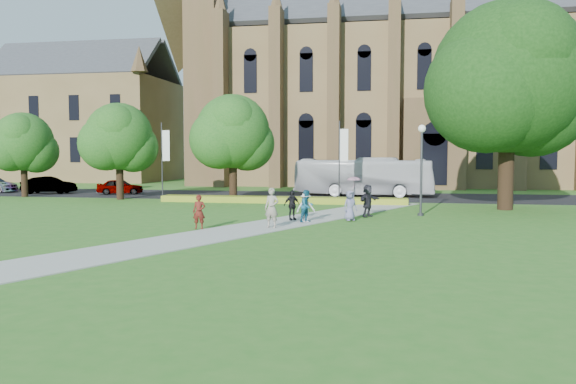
% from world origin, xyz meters
% --- Properties ---
extents(ground, '(160.00, 160.00, 0.00)m').
position_xyz_m(ground, '(0.00, 0.00, 0.00)').
color(ground, '#2E6D20').
rests_on(ground, ground).
extents(road, '(160.00, 10.00, 0.02)m').
position_xyz_m(road, '(0.00, 20.00, 0.01)').
color(road, black).
rests_on(road, ground).
extents(footpath, '(15.58, 28.54, 0.04)m').
position_xyz_m(footpath, '(0.00, 1.00, 0.02)').
color(footpath, '#B2B2A8').
rests_on(footpath, ground).
extents(flower_hedge, '(18.00, 1.40, 0.45)m').
position_xyz_m(flower_hedge, '(-2.00, 13.20, 0.23)').
color(flower_hedge, '#ADAB22').
rests_on(flower_hedge, ground).
extents(cathedral, '(52.60, 18.25, 28.00)m').
position_xyz_m(cathedral, '(10.00, 39.73, 12.98)').
color(cathedral, olive).
rests_on(cathedral, ground).
extents(building_west, '(22.00, 14.00, 18.30)m').
position_xyz_m(building_west, '(-34.00, 42.00, 9.21)').
color(building_west, olive).
rests_on(building_west, ground).
extents(streetlamp, '(0.44, 0.44, 5.24)m').
position_xyz_m(streetlamp, '(7.50, 6.50, 3.30)').
color(streetlamp, '#38383D').
rests_on(streetlamp, ground).
extents(large_tree, '(9.60, 9.60, 13.20)m').
position_xyz_m(large_tree, '(13.00, 11.00, 8.37)').
color(large_tree, '#332114').
rests_on(large_tree, ground).
extents(street_tree_0, '(5.20, 5.20, 7.50)m').
position_xyz_m(street_tree_0, '(-15.00, 14.00, 4.87)').
color(street_tree_0, '#332114').
rests_on(street_tree_0, ground).
extents(street_tree_1, '(5.60, 5.60, 8.05)m').
position_xyz_m(street_tree_1, '(-6.00, 14.50, 5.22)').
color(street_tree_1, '#332114').
rests_on(street_tree_1, ground).
extents(street_tree_2, '(4.80, 4.80, 6.95)m').
position_xyz_m(street_tree_2, '(-24.00, 15.00, 4.53)').
color(street_tree_2, '#332114').
rests_on(street_tree_2, ground).
extents(banner_pole_0, '(0.70, 0.10, 6.00)m').
position_xyz_m(banner_pole_0, '(2.11, 15.20, 3.39)').
color(banner_pole_0, '#38383D').
rests_on(banner_pole_0, ground).
extents(banner_pole_1, '(0.70, 0.10, 6.00)m').
position_xyz_m(banner_pole_1, '(-11.89, 15.20, 3.39)').
color(banner_pole_1, '#38383D').
rests_on(banner_pole_1, ground).
extents(tour_coach, '(11.77, 3.74, 3.22)m').
position_xyz_m(tour_coach, '(3.59, 20.67, 1.63)').
color(tour_coach, white).
rests_on(tour_coach, road).
extents(car_0, '(4.19, 2.66, 1.33)m').
position_xyz_m(car_0, '(-17.50, 18.94, 0.68)').
color(car_0, gray).
rests_on(car_0, road).
extents(car_1, '(4.73, 2.29, 1.49)m').
position_xyz_m(car_1, '(-24.11, 18.53, 0.77)').
color(car_1, gray).
rests_on(car_1, road).
extents(pedestrian_0, '(0.64, 0.47, 1.63)m').
position_xyz_m(pedestrian_0, '(-3.12, -1.47, 0.85)').
color(pedestrian_0, '#5B1D14').
rests_on(pedestrian_0, footpath).
extents(pedestrian_1, '(1.00, 1.03, 1.68)m').
position_xyz_m(pedestrian_1, '(1.50, 2.08, 0.88)').
color(pedestrian_1, navy).
rests_on(pedestrian_1, footpath).
extents(pedestrian_2, '(1.14, 0.92, 1.54)m').
position_xyz_m(pedestrian_2, '(1.43, 2.17, 0.81)').
color(pedestrian_2, silver).
rests_on(pedestrian_2, footpath).
extents(pedestrian_3, '(0.99, 0.88, 1.60)m').
position_xyz_m(pedestrian_3, '(0.58, 2.82, 0.84)').
color(pedestrian_3, black).
rests_on(pedestrian_3, footpath).
extents(pedestrian_4, '(0.93, 0.87, 1.59)m').
position_xyz_m(pedestrian_4, '(3.66, 3.17, 0.84)').
color(pedestrian_4, slate).
rests_on(pedestrian_4, footpath).
extents(pedestrian_5, '(1.38, 1.70, 1.82)m').
position_xyz_m(pedestrian_5, '(4.51, 5.14, 0.95)').
color(pedestrian_5, '#25232A').
rests_on(pedestrian_5, footpath).
extents(pedestrian_6, '(0.76, 0.56, 1.92)m').
position_xyz_m(pedestrian_6, '(0.16, -0.42, 1.00)').
color(pedestrian_6, gray).
rests_on(pedestrian_6, footpath).
extents(parasol, '(0.87, 0.87, 0.64)m').
position_xyz_m(parasol, '(3.84, 3.27, 1.96)').
color(parasol, '#C98E90').
rests_on(parasol, pedestrian_4).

